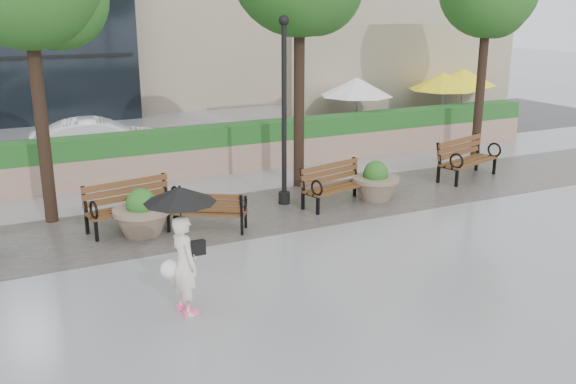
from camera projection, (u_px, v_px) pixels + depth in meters
name	position (u px, v px, depth m)	size (l,w,h in m)	color
ground	(308.00, 258.00, 12.34)	(100.00, 100.00, 0.00)	gray
cobble_strip	(247.00, 214.00, 14.92)	(28.00, 3.20, 0.01)	#383330
hedge_wall	(193.00, 152.00, 18.18)	(24.00, 0.80, 1.35)	#A37C69
cafe_wall	(406.00, 78.00, 24.41)	(10.00, 0.60, 4.00)	tan
cafe_hedge	(429.00, 128.00, 22.74)	(8.00, 0.50, 0.90)	#194B1C
asphalt_street	(157.00, 148.00, 21.81)	(40.00, 7.00, 0.00)	black
bench_1	(133.00, 216.00, 13.82)	(2.04, 1.11, 1.04)	#59301A
bench_2	(207.00, 219.00, 13.75)	(1.75, 1.45, 0.89)	#59301A
bench_3	(337.00, 193.00, 15.50)	(1.96, 1.17, 0.99)	#59301A
bench_4	(467.00, 167.00, 17.85)	(2.19, 1.38, 1.10)	#59301A
planter_left	(142.00, 217.00, 13.46)	(1.21, 1.21, 1.01)	#7F6B56
planter_right	(375.00, 184.00, 15.93)	(1.18, 1.18, 0.99)	#7F6B56
lamppost	(284.00, 124.00, 15.11)	(0.28, 0.28, 4.46)	black
patio_umb_white	(357.00, 87.00, 21.66)	(2.50, 2.50, 2.30)	black
patio_umb_yellow_a	(444.00, 82.00, 23.21)	(2.50, 2.50, 2.30)	black
patio_umb_yellow_b	(464.00, 77.00, 24.59)	(2.50, 2.50, 2.30)	black
car_right	(100.00, 140.00, 19.69)	(1.42, 4.06, 1.34)	white
pedestrian	(182.00, 238.00, 9.83)	(1.11, 1.11, 2.05)	#EFE0C9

